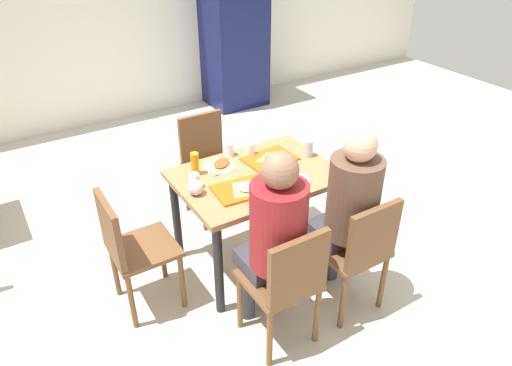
% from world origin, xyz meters
% --- Properties ---
extents(ground_plane, '(10.00, 10.00, 0.02)m').
position_xyz_m(ground_plane, '(0.00, 0.00, -0.01)').
color(ground_plane, beige).
extents(main_table, '(1.09, 0.78, 0.74)m').
position_xyz_m(main_table, '(0.00, 0.00, 0.64)').
color(main_table, '#9E7247').
rests_on(main_table, ground_plane).
extents(chair_near_left, '(0.40, 0.40, 0.87)m').
position_xyz_m(chair_near_left, '(-0.27, -0.77, 0.51)').
color(chair_near_left, brown).
rests_on(chair_near_left, ground_plane).
extents(chair_near_right, '(0.40, 0.40, 0.87)m').
position_xyz_m(chair_near_right, '(0.27, -0.77, 0.51)').
color(chair_near_right, brown).
rests_on(chair_near_right, ground_plane).
extents(chair_far_side, '(0.40, 0.40, 0.87)m').
position_xyz_m(chair_far_side, '(0.00, 0.77, 0.51)').
color(chair_far_side, brown).
rests_on(chair_far_side, ground_plane).
extents(chair_left_end, '(0.40, 0.40, 0.87)m').
position_xyz_m(chair_left_end, '(-0.93, 0.00, 0.51)').
color(chair_left_end, brown).
rests_on(chair_left_end, ground_plane).
extents(person_in_red, '(0.32, 0.42, 1.28)m').
position_xyz_m(person_in_red, '(-0.27, -0.63, 0.76)').
color(person_in_red, '#383842').
rests_on(person_in_red, ground_plane).
extents(person_in_brown_jacket, '(0.32, 0.42, 1.28)m').
position_xyz_m(person_in_brown_jacket, '(0.27, -0.63, 0.76)').
color(person_in_brown_jacket, '#383842').
rests_on(person_in_brown_jacket, ground_plane).
extents(tray_red_near, '(0.38, 0.29, 0.02)m').
position_xyz_m(tray_red_near, '(-0.19, -0.14, 0.75)').
color(tray_red_near, '#D85914').
rests_on(tray_red_near, main_table).
extents(tray_red_far, '(0.38, 0.29, 0.02)m').
position_xyz_m(tray_red_far, '(0.19, 0.12, 0.75)').
color(tray_red_far, '#D85914').
rests_on(tray_red_far, main_table).
extents(paper_plate_center, '(0.22, 0.22, 0.01)m').
position_xyz_m(paper_plate_center, '(-0.16, 0.22, 0.75)').
color(paper_plate_center, white).
rests_on(paper_plate_center, main_table).
extents(paper_plate_near_edge, '(0.22, 0.22, 0.01)m').
position_xyz_m(paper_plate_near_edge, '(0.16, -0.22, 0.75)').
color(paper_plate_near_edge, white).
rests_on(paper_plate_near_edge, main_table).
extents(pizza_slice_a, '(0.25, 0.24, 0.02)m').
position_xyz_m(pizza_slice_a, '(-0.16, -0.15, 0.77)').
color(pizza_slice_a, '#DBAD60').
rests_on(pizza_slice_a, tray_red_near).
extents(pizza_slice_b, '(0.21, 0.15, 0.02)m').
position_xyz_m(pizza_slice_b, '(0.21, 0.11, 0.77)').
color(pizza_slice_b, '#DBAD60').
rests_on(pizza_slice_b, tray_red_far).
extents(pizza_slice_c, '(0.27, 0.26, 0.02)m').
position_xyz_m(pizza_slice_c, '(-0.15, 0.22, 0.76)').
color(pizza_slice_c, '#DBAD60').
rests_on(pizza_slice_c, paper_plate_center).
extents(plastic_cup_a, '(0.07, 0.07, 0.10)m').
position_xyz_m(plastic_cup_a, '(-0.03, 0.33, 0.79)').
color(plastic_cup_a, white).
rests_on(plastic_cup_a, main_table).
extents(plastic_cup_b, '(0.07, 0.07, 0.10)m').
position_xyz_m(plastic_cup_b, '(0.03, -0.33, 0.79)').
color(plastic_cup_b, white).
rests_on(plastic_cup_b, main_table).
extents(plastic_cup_c, '(0.07, 0.07, 0.10)m').
position_xyz_m(plastic_cup_c, '(-0.43, 0.06, 0.79)').
color(plastic_cup_c, white).
rests_on(plastic_cup_c, main_table).
extents(plastic_cup_d, '(0.07, 0.07, 0.10)m').
position_xyz_m(plastic_cup_d, '(0.11, 0.25, 0.79)').
color(plastic_cup_d, white).
rests_on(plastic_cup_d, main_table).
extents(soda_can, '(0.07, 0.07, 0.12)m').
position_xyz_m(soda_can, '(0.46, 0.02, 0.80)').
color(soda_can, '#B7BCC6').
rests_on(soda_can, main_table).
extents(condiment_bottle, '(0.06, 0.06, 0.16)m').
position_xyz_m(condiment_bottle, '(-0.35, 0.22, 0.82)').
color(condiment_bottle, orange).
rests_on(condiment_bottle, main_table).
extents(foil_bundle, '(0.10, 0.10, 0.10)m').
position_xyz_m(foil_bundle, '(-0.46, -0.02, 0.79)').
color(foil_bundle, silver).
rests_on(foil_bundle, main_table).
extents(drink_fridge, '(0.70, 0.60, 1.90)m').
position_xyz_m(drink_fridge, '(1.44, 2.85, 0.95)').
color(drink_fridge, '#14194C').
rests_on(drink_fridge, ground_plane).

